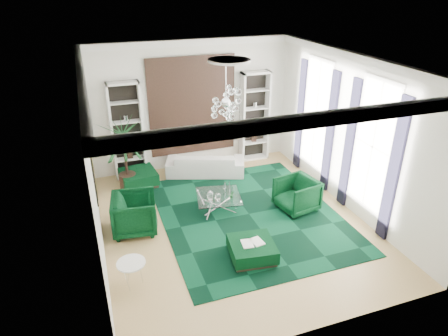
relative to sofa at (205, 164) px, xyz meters
name	(u,v)px	position (x,y,z in m)	size (l,w,h in m)	color
floor	(233,222)	(-0.14, -2.72, -0.34)	(6.00, 7.00, 0.02)	tan
ceiling	(234,61)	(-0.14, -2.72, 3.48)	(6.00, 7.00, 0.02)	white
wall_back	(192,105)	(-0.14, 0.79, 1.57)	(6.00, 0.02, 3.80)	silver
wall_front	(318,238)	(-0.14, -6.23, 1.57)	(6.00, 0.02, 3.80)	silver
wall_left	(91,169)	(-3.15, -2.72, 1.57)	(0.02, 7.00, 3.80)	silver
wall_right	(349,133)	(2.87, -2.72, 1.57)	(0.02, 7.00, 3.80)	silver
crown_molding	(234,67)	(-0.14, -2.72, 3.37)	(6.00, 7.00, 0.18)	white
ceiling_medallion	(229,60)	(-0.14, -2.42, 3.44)	(0.90, 0.90, 0.05)	white
tapestry	(192,106)	(-0.14, 0.74, 1.57)	(2.50, 0.06, 2.80)	black
shelving_left	(127,131)	(-2.09, 0.59, 1.07)	(0.90, 0.38, 2.80)	white
shelving_right	(255,117)	(1.81, 0.59, 1.07)	(0.90, 0.38, 2.80)	white
painting	(92,159)	(-3.11, -2.12, 1.52)	(0.04, 1.30, 1.60)	black
window_near	(373,147)	(2.85, -3.62, 1.57)	(0.03, 1.10, 2.90)	white
curtain_near_a	(394,172)	(2.81, -4.40, 1.32)	(0.07, 0.30, 3.25)	black
curtain_near_b	(349,145)	(2.81, -2.84, 1.32)	(0.07, 0.30, 3.25)	black
window_far	(316,115)	(2.85, -1.22, 1.57)	(0.03, 1.10, 2.90)	white
curtain_far_a	(330,133)	(2.81, -2.00, 1.32)	(0.07, 0.30, 3.25)	black
curtain_far_b	(300,116)	(2.81, -0.44, 1.32)	(0.07, 0.30, 3.25)	black
rug	(249,214)	(0.35, -2.55, -0.32)	(4.20, 5.00, 0.02)	black
sofa	(205,164)	(0.00, 0.00, 0.00)	(2.27, 0.89, 0.66)	silver
armchair_left	(135,214)	(-2.38, -2.30, 0.12)	(0.96, 0.99, 0.90)	black
armchair_right	(297,195)	(1.57, -2.70, 0.09)	(0.90, 0.92, 0.84)	black
coffee_table	(219,202)	(-0.27, -2.03, -0.15)	(1.08, 1.08, 0.37)	white
ottoman_side	(139,178)	(-1.98, -0.06, -0.12)	(0.95, 0.95, 0.42)	black
ottoman_front	(252,250)	(-0.23, -4.12, -0.15)	(0.91, 0.91, 0.36)	black
book	(252,242)	(-0.23, -4.12, 0.05)	(0.46, 0.31, 0.03)	white
side_table	(132,274)	(-2.69, -4.13, -0.07)	(0.54, 0.54, 0.52)	white
palm	(124,145)	(-2.28, -0.14, 0.95)	(1.60, 1.60, 2.57)	#134A1F
chandelier	(226,103)	(-0.18, -2.32, 2.52)	(0.87, 0.87, 0.78)	white
table_plant	(232,195)	(0.00, -2.26, 0.15)	(0.12, 0.10, 0.21)	#134A1F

